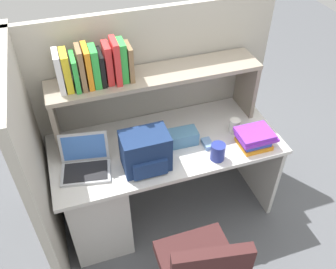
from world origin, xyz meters
name	(u,v)px	position (x,y,z in m)	size (l,w,h in m)	color
ground_plane	(166,207)	(0.00, 0.00, 0.00)	(8.00, 8.00, 0.00)	#595B60
desk	(116,187)	(-0.39, 0.00, 0.40)	(1.60, 0.70, 0.73)	silver
cubicle_partition_rear	(150,107)	(0.00, 0.38, 0.78)	(1.84, 0.05, 1.55)	#B2ADA0
cubicle_partition_left	(39,172)	(-0.85, -0.05, 0.78)	(0.05, 1.06, 1.55)	#B2ADA0
overhead_hutch	(156,86)	(0.00, 0.20, 1.08)	(1.44, 0.28, 0.45)	gray
reference_books_on_shelf	(94,66)	(-0.39, 0.20, 1.30)	(0.46, 0.18, 0.28)	white
laptop	(85,163)	(-0.56, -0.07, 0.78)	(0.35, 0.31, 0.22)	#B7BABF
backpack	(146,152)	(-0.19, -0.17, 0.86)	(0.30, 0.23, 0.26)	navy
computer_mouse	(207,144)	(0.27, -0.11, 0.75)	(0.06, 0.10, 0.03)	#7299C6
paper_cup	(235,126)	(0.51, -0.03, 0.78)	(0.08, 0.08, 0.10)	white
tissue_box	(181,137)	(0.10, -0.03, 0.78)	(0.22, 0.12, 0.10)	teal
snack_canister	(218,152)	(0.28, -0.25, 0.79)	(0.10, 0.10, 0.12)	navy
desk_book_stack	(255,138)	(0.58, -0.21, 0.79)	(0.26, 0.20, 0.11)	orange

